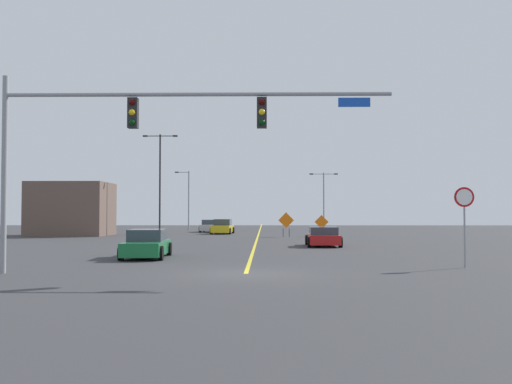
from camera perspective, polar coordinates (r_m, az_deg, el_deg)
ground at (r=20.48m, az=-0.98°, el=-7.85°), size 160.59×160.59×0.00m
road_centre_stripe at (r=65.00m, az=0.31°, el=-3.86°), size 0.16×89.21×0.01m
traffic_signal_assembly at (r=21.04m, az=-11.42°, el=6.13°), size 13.47×0.44×6.85m
stop_sign at (r=23.94m, az=19.35°, el=-1.74°), size 0.76×0.07×3.07m
street_lamp_near_right at (r=74.18m, az=-6.58°, el=-0.49°), size 1.81×0.24×7.30m
street_lamp_far_right at (r=73.72m, az=6.51°, el=-0.33°), size 3.49×0.24×7.05m
street_lamp_far_left at (r=58.03m, az=-9.20°, el=1.48°), size 3.35×0.24×9.67m
construction_sign_right_lane at (r=51.70m, az=2.91°, el=-2.82°), size 1.36×0.32×2.14m
construction_sign_median_near at (r=53.16m, az=6.30°, el=-2.97°), size 1.23×0.16×1.90m
car_green_approaching at (r=28.16m, az=-10.44°, el=-4.97°), size 2.10×4.56×1.32m
car_red_near at (r=37.43m, az=6.45°, el=-4.31°), size 2.15×4.18×1.21m
car_yellow_passing at (r=59.61m, az=-3.22°, el=-3.39°), size 2.21×4.67×1.47m
car_silver_far at (r=65.23m, az=-4.35°, el=-3.28°), size 2.30×3.98×1.35m
roadside_building_west at (r=57.47m, az=-17.28°, el=-1.57°), size 6.87×5.95×4.89m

